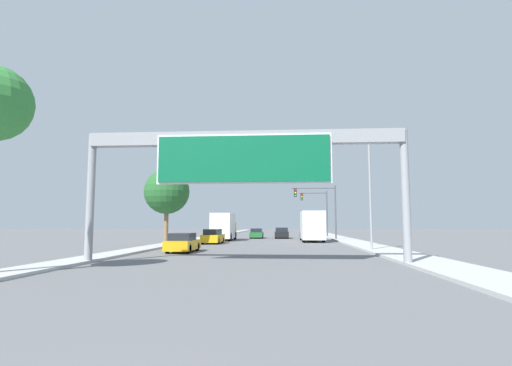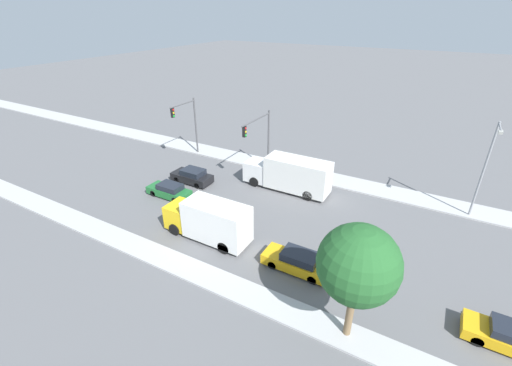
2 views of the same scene
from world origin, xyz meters
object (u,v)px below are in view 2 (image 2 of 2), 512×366
Objects in this scene: traffic_light_near_intersection at (261,135)px; palm_tree_background at (358,265)px; car_mid_center at (192,176)px; truck_box_primary at (290,174)px; street_lamp_right at (486,165)px; traffic_light_mid_block at (188,120)px; car_near_left at (509,337)px; car_near_center at (169,191)px; truck_box_secondary at (210,221)px; car_far_center at (297,261)px.

palm_tree_background reaches higher than traffic_light_near_intersection.
truck_box_primary is (3.50, -9.49, 1.03)m from car_mid_center.
truck_box_primary is at bearing 100.98° from street_lamp_right.
traffic_light_mid_block is 0.97× the size of palm_tree_background.
car_near_left is 0.61× the size of palm_tree_background.
truck_box_secondary reaches higher than car_near_center.
car_mid_center is at bearing 75.56° from car_near_left.
car_near_center is at bearing 111.73° from street_lamp_right.
car_near_left is 9.55m from palm_tree_background.
truck_box_secondary is 1.05× the size of traffic_light_near_intersection.
truck_box_secondary reaches higher than car_mid_center.
car_near_left is 0.50× the size of street_lamp_right.
car_near_center is 10.84m from traffic_light_near_intersection.
car_far_center is (-3.50, -14.88, 0.05)m from car_near_center.
truck_box_secondary is 17.68m from traffic_light_mid_block.
street_lamp_right reaches higher than car_far_center.
car_near_left is 0.64× the size of traffic_light_near_intersection.
traffic_light_near_intersection is 0.98× the size of traffic_light_mid_block.
car_far_center is 11.86m from truck_box_primary.
car_mid_center reaches higher than car_near_center.
car_near_left is 1.00× the size of car_mid_center.
car_near_left is at bearing -118.92° from traffic_light_near_intersection.
street_lamp_right is at bearing -52.67° from truck_box_secondary.
truck_box_primary is 16.43m from street_lamp_right.
car_far_center is 23.53m from traffic_light_mid_block.
truck_box_secondary is at bearing 169.27° from truck_box_primary.
traffic_light_mid_block is 29.92m from street_lamp_right.
car_near_center is 0.62× the size of truck_box_secondary.
truck_box_primary is at bearing -53.49° from car_near_center.
street_lamp_right is at bearing 8.00° from car_near_left.
truck_box_primary reaches higher than car_near_left.
street_lamp_right is at bearing -68.27° from car_near_center.
palm_tree_background reaches higher than car_near_center.
truck_box_primary is (10.50, 5.42, 1.03)m from car_far_center.
truck_box_primary is 10.69m from truck_box_secondary.
palm_tree_background is (-7.08, -19.44, 4.35)m from car_near_center.
car_near_left is 28.08m from car_mid_center.
truck_box_secondary is 1.03× the size of traffic_light_mid_block.
car_near_left is at bearing -97.34° from car_near_center.
street_lamp_right reaches higher than car_mid_center.
car_near_center is 27.54m from street_lamp_right.
car_far_center is 0.54× the size of truck_box_primary.
car_mid_center is 26.48m from street_lamp_right.
street_lamp_right is at bearing -37.40° from car_far_center.
traffic_light_mid_block is at bearing 56.23° from palm_tree_background.
truck_box_primary is 17.57m from palm_tree_background.
palm_tree_background is at bearing -123.77° from traffic_light_mid_block.
truck_box_primary is at bearing -69.75° from car_mid_center.
car_mid_center is 10.17m from truck_box_primary.
car_far_center is at bearing -90.00° from truck_box_secondary.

